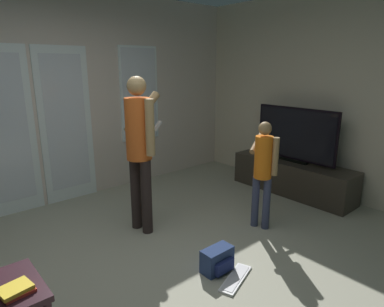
{
  "coord_description": "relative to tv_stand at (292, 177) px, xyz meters",
  "views": [
    {
      "loc": [
        -1.23,
        -2.05,
        1.77
      ],
      "look_at": [
        0.74,
        0.22,
        0.96
      ],
      "focal_mm": 31.02,
      "sensor_mm": 36.0,
      "label": 1
    }
  ],
  "objects": [
    {
      "name": "flat_screen_tv",
      "position": [
        -0.0,
        0.0,
        0.61
      ],
      "size": [
        0.08,
        1.2,
        0.76
      ],
      "color": "black",
      "rests_on": "tv_stand"
    },
    {
      "name": "person_adult",
      "position": [
        -2.2,
        0.47,
        0.77
      ],
      "size": [
        0.6,
        0.51,
        1.67
      ],
      "color": "#2C2221",
      "rests_on": "ground_plane"
    },
    {
      "name": "loose_keyboard",
      "position": [
        -2.11,
        -0.82,
        -0.22
      ],
      "size": [
        0.46,
        0.27,
        0.02
      ],
      "color": "white",
      "rests_on": "ground_plane"
    },
    {
      "name": "wall_right_plain",
      "position": [
        0.33,
        -0.37,
        1.13
      ],
      "size": [
        0.06,
        4.61,
        2.72
      ],
      "color": "beige",
      "rests_on": "ground_plane"
    },
    {
      "name": "tv_stand",
      "position": [
        0.0,
        0.0,
        0.0
      ],
      "size": [
        0.48,
        1.74,
        0.46
      ],
      "color": "#322C24",
      "rests_on": "ground_plane"
    },
    {
      "name": "book_stack",
      "position": [
        -3.68,
        -0.51,
        0.28
      ],
      "size": [
        0.2,
        0.17,
        0.04
      ],
      "color": "red",
      "rests_on": "coffee_table"
    },
    {
      "name": "backpack",
      "position": [
        -2.13,
        -0.63,
        -0.12
      ],
      "size": [
        0.29,
        0.19,
        0.22
      ],
      "color": "navy",
      "rests_on": "ground_plane"
    },
    {
      "name": "wall_back_with_doors",
      "position": [
        -2.74,
        1.9,
        1.11
      ],
      "size": [
        6.26,
        0.09,
        2.75
      ],
      "color": "beige",
      "rests_on": "ground_plane"
    },
    {
      "name": "ground_plane",
      "position": [
        -2.77,
        -0.37,
        -0.24
      ],
      "size": [
        6.26,
        4.61,
        0.02
      ],
      "primitive_type": "cube",
      "color": "#A1A08B"
    },
    {
      "name": "person_child",
      "position": [
        -1.17,
        -0.35,
        0.49
      ],
      "size": [
        0.47,
        0.43,
        1.2
      ],
      "color": "#393E5B",
      "rests_on": "ground_plane"
    }
  ]
}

